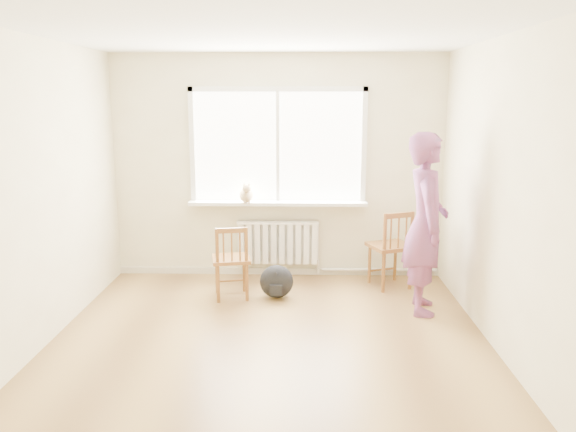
# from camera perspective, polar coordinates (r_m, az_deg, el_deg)

# --- Properties ---
(floor) EXTENTS (4.50, 4.50, 0.00)m
(floor) POSITION_cam_1_polar(r_m,az_deg,el_deg) (5.03, -2.07, -13.71)
(floor) COLOR #A47B43
(floor) RESTS_ON ground
(ceiling) EXTENTS (4.50, 4.50, 0.00)m
(ceiling) POSITION_cam_1_polar(r_m,az_deg,el_deg) (4.57, -2.34, 18.49)
(ceiling) COLOR white
(ceiling) RESTS_ON back_wall
(back_wall) EXTENTS (4.00, 0.01, 2.70)m
(back_wall) POSITION_cam_1_polar(r_m,az_deg,el_deg) (6.84, -1.02, 4.95)
(back_wall) COLOR beige
(back_wall) RESTS_ON ground
(window) EXTENTS (2.12, 0.05, 1.42)m
(window) POSITION_cam_1_polar(r_m,az_deg,el_deg) (6.78, -1.04, 7.55)
(window) COLOR white
(window) RESTS_ON back_wall
(windowsill) EXTENTS (2.15, 0.22, 0.04)m
(windowsill) POSITION_cam_1_polar(r_m,az_deg,el_deg) (6.79, -1.05, 1.32)
(windowsill) COLOR white
(windowsill) RESTS_ON back_wall
(radiator) EXTENTS (1.00, 0.12, 0.55)m
(radiator) POSITION_cam_1_polar(r_m,az_deg,el_deg) (6.92, -1.03, -2.65)
(radiator) COLOR white
(radiator) RESTS_ON back_wall
(heating_pipe) EXTENTS (1.40, 0.04, 0.04)m
(heating_pipe) POSITION_cam_1_polar(r_m,az_deg,el_deg) (7.10, 9.17, -5.42)
(heating_pipe) COLOR silver
(heating_pipe) RESTS_ON back_wall
(baseboard) EXTENTS (4.00, 0.03, 0.08)m
(baseboard) POSITION_cam_1_polar(r_m,az_deg,el_deg) (7.10, -0.99, -5.62)
(baseboard) COLOR beige
(baseboard) RESTS_ON ground
(chair_left) EXTENTS (0.48, 0.46, 0.83)m
(chair_left) POSITION_cam_1_polar(r_m,az_deg,el_deg) (6.19, -5.77, -4.66)
(chair_left) COLOR brown
(chair_left) RESTS_ON floor
(chair_right) EXTENTS (0.58, 0.56, 0.92)m
(chair_right) POSITION_cam_1_polar(r_m,az_deg,el_deg) (6.61, 10.56, -3.32)
(chair_right) COLOR brown
(chair_right) RESTS_ON floor
(person) EXTENTS (0.50, 0.71, 1.85)m
(person) POSITION_cam_1_polar(r_m,az_deg,el_deg) (5.86, 13.81, -0.77)
(person) COLOR #B53C71
(person) RESTS_ON floor
(cat) EXTENTS (0.20, 0.38, 0.26)m
(cat) POSITION_cam_1_polar(r_m,az_deg,el_deg) (6.71, -4.26, 2.24)
(cat) COLOR beige
(cat) RESTS_ON windowsill
(backpack) EXTENTS (0.39, 0.31, 0.37)m
(backpack) POSITION_cam_1_polar(r_m,az_deg,el_deg) (6.25, -1.18, -6.67)
(backpack) COLOR black
(backpack) RESTS_ON floor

